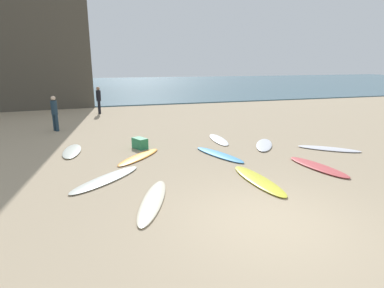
# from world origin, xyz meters

# --- Properties ---
(ground_plane) EXTENTS (120.00, 120.00, 0.00)m
(ground_plane) POSITION_xyz_m (0.00, 0.00, 0.00)
(ground_plane) COLOR tan
(ocean_water) EXTENTS (120.00, 40.00, 0.08)m
(ocean_water) POSITION_xyz_m (0.00, 38.22, 0.04)
(ocean_water) COLOR #426675
(ocean_water) RESTS_ON ground_plane
(surfboard_0) EXTENTS (2.06, 1.80, 0.06)m
(surfboard_0) POSITION_xyz_m (4.90, 4.30, 0.03)
(surfboard_0) COLOR silver
(surfboard_0) RESTS_ON ground_plane
(surfboard_1) EXTENTS (0.68, 2.07, 0.06)m
(surfboard_1) POSITION_xyz_m (1.51, 6.77, 0.03)
(surfboard_1) COLOR white
(surfboard_1) RESTS_ON ground_plane
(surfboard_2) EXTENTS (2.21, 2.14, 0.07)m
(surfboard_2) POSITION_xyz_m (-3.07, 3.39, 0.03)
(surfboard_2) COLOR silver
(surfboard_2) RESTS_ON ground_plane
(surfboard_3) EXTENTS (0.96, 2.31, 0.08)m
(surfboard_3) POSITION_xyz_m (3.16, 2.63, 0.04)
(surfboard_3) COLOR #D55153
(surfboard_3) RESTS_ON ground_plane
(surfboard_4) EXTENTS (0.71, 2.51, 0.08)m
(surfboard_4) POSITION_xyz_m (0.88, 2.12, 0.04)
(surfboard_4) COLOR yellow
(surfboard_4) RESTS_ON ground_plane
(surfboard_5) EXTENTS (1.28, 2.39, 0.08)m
(surfboard_5) POSITION_xyz_m (0.74, 4.72, 0.04)
(surfboard_5) COLOR #4399DE
(surfboard_5) RESTS_ON ground_plane
(surfboard_6) EXTENTS (1.32, 2.56, 0.06)m
(surfboard_6) POSITION_xyz_m (-2.09, 1.64, 0.03)
(surfboard_6) COLOR beige
(surfboard_6) RESTS_ON ground_plane
(surfboard_7) EXTENTS (1.86, 2.02, 0.07)m
(surfboard_7) POSITION_xyz_m (-1.94, 5.24, 0.03)
(surfboard_7) COLOR orange
(surfboard_7) RESTS_ON ground_plane
(surfboard_8) EXTENTS (1.52, 1.99, 0.08)m
(surfboard_8) POSITION_xyz_m (2.88, 5.45, 0.04)
(surfboard_8) COLOR white
(surfboard_8) RESTS_ON ground_plane
(surfboard_9) EXTENTS (0.72, 1.97, 0.08)m
(surfboard_9) POSITION_xyz_m (-4.15, 6.61, 0.04)
(surfboard_9) COLOR white
(surfboard_9) RESTS_ON ground_plane
(beachgoer_near) EXTENTS (0.39, 0.39, 1.63)m
(beachgoer_near) POSITION_xyz_m (-5.08, 10.62, 0.90)
(beachgoer_near) COLOR #1E3342
(beachgoer_near) RESTS_ON ground_plane
(beachgoer_mid) EXTENTS (0.32, 0.34, 1.65)m
(beachgoer_mid) POSITION_xyz_m (-3.07, 15.28, 0.91)
(beachgoer_mid) COLOR black
(beachgoer_mid) RESTS_ON ground_plane
(beach_cooler) EXTENTS (0.58, 0.68, 0.40)m
(beach_cooler) POSITION_xyz_m (-1.75, 6.43, 0.20)
(beach_cooler) COLOR #287F51
(beach_cooler) RESTS_ON ground_plane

